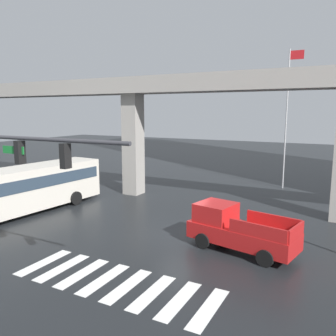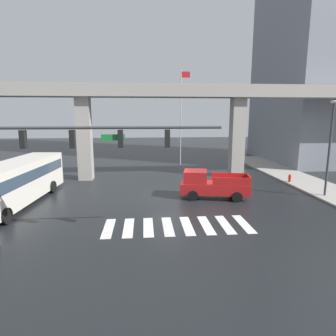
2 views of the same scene
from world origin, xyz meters
name	(u,v)px [view 1 (image 1 of 2)]	position (x,y,z in m)	size (l,w,h in m)	color
ground_plane	(181,235)	(0.00, 0.00, 0.00)	(120.00, 120.00, 0.00)	black
crosswalk_stripes	(115,282)	(0.00, -5.82, 0.01)	(8.25, 2.80, 0.01)	silver
elevated_overpass	(226,93)	(0.00, 6.85, 7.76)	(50.08, 2.39, 9.07)	#9E9991
pickup_truck	(236,229)	(3.15, -0.43, 0.99)	(5.38, 2.88, 2.08)	red
city_bus	(26,187)	(-10.73, -0.83, 1.72)	(3.41, 10.96, 2.99)	beige
flagpole	(288,111)	(2.87, 14.52, 6.60)	(1.16, 0.12, 11.55)	silver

